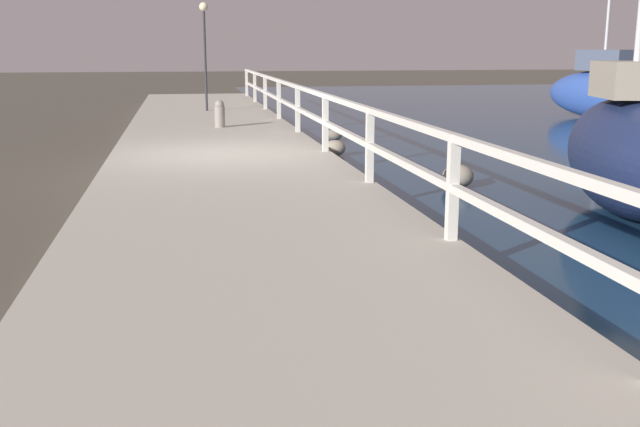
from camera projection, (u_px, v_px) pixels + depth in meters
ground_plane at (223, 174)px, 13.23m from camera, size 120.00×120.00×0.00m
dock_walkway at (223, 164)px, 13.19m from camera, size 3.89×36.00×0.36m
railing at (325, 112)px, 13.33m from camera, size 0.10×32.50×1.03m
boulder_water_edge at (335, 134)px, 18.02m from camera, size 0.38×0.34×0.28m
boulder_far_strip at (335, 148)px, 15.37m from camera, size 0.44×0.40×0.33m
boulder_upstream at (458, 176)px, 11.85m from camera, size 0.50×0.45×0.38m
mooring_bollard at (220, 114)px, 17.51m from camera, size 0.25×0.25×0.64m
dock_lamp at (204, 32)px, 21.74m from camera, size 0.26×0.26×3.12m
sailboat_blue at (602, 90)px, 23.39m from camera, size 2.44×4.27×7.63m
sailboat_navy at (629, 151)px, 9.78m from camera, size 1.98×3.75×7.93m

